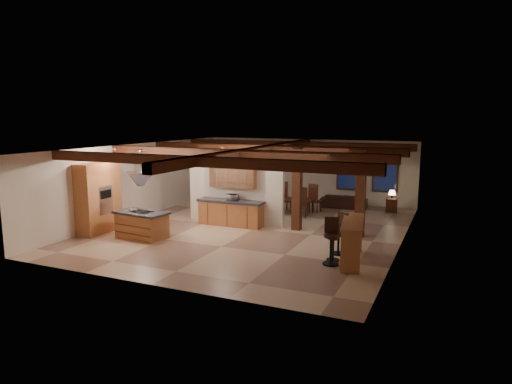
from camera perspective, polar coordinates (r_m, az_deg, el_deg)
ground at (r=16.26m, az=-0.18°, el=-4.61°), size 12.00×12.00×0.00m
room_walls at (r=15.92m, az=-0.18°, el=1.62°), size 12.00×12.00×12.00m
ceiling_beams at (r=15.82m, az=-0.19°, el=5.14°), size 10.00×12.00×0.28m
timber_posts at (r=15.56m, az=9.01°, el=1.26°), size 2.50×0.30×2.90m
partition_wall at (r=16.89m, az=-2.59°, el=-0.27°), size 3.80×0.18×2.20m
pantry_cabinet at (r=16.43m, az=-19.08°, el=-0.70°), size 0.67×1.60×2.40m
back_counter at (r=16.67m, az=-3.17°, el=-2.59°), size 2.50×0.66×0.94m
upper_display_cabinet at (r=16.62m, az=-2.90°, el=2.18°), size 1.80×0.36×0.95m
range_hood at (r=15.22m, az=-14.28°, el=0.98°), size 1.10×1.10×1.40m
back_windows at (r=20.80m, az=13.68°, el=2.41°), size 2.70×0.07×1.70m
framed_art at (r=21.94m, az=2.58°, el=3.55°), size 0.65×0.05×0.85m
recessed_cans at (r=15.40m, az=-11.86°, el=5.23°), size 3.16×2.46×0.03m
kitchen_island at (r=15.47m, az=-14.08°, el=-3.94°), size 1.87×1.15×0.88m
dining_table at (r=18.83m, az=4.52°, el=-1.77°), size 1.71×0.99×0.59m
sofa at (r=20.27m, az=10.90°, el=-1.13°), size 2.04×0.93×0.58m
microwave at (r=16.53m, az=-2.96°, el=-0.67°), size 0.41×0.29×0.22m
bar_counter at (r=12.75m, az=11.96°, el=-5.17°), size 0.91×2.25×1.15m
side_table at (r=19.86m, az=16.58°, el=-1.59°), size 0.51×0.51×0.57m
table_lamp at (r=19.77m, az=16.65°, el=-0.08°), size 0.29×0.29×0.34m
bar_stool_a at (r=12.46m, az=9.37°, el=-6.05°), size 0.45×0.47×1.27m
bar_stool_b at (r=12.84m, az=9.75°, el=-6.19°), size 0.38×0.39×1.02m
bar_stool_c at (r=13.42m, az=10.41°, el=-5.10°), size 0.45×0.47×1.20m
dining_chairs at (r=18.77m, az=4.54°, el=-0.81°), size 2.11×2.11×1.21m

